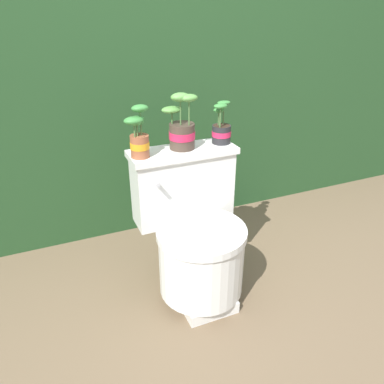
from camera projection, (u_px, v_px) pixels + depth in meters
ground_plane at (207, 298)px, 1.91m from camera, size 12.00×12.00×0.00m
hedge_backdrop at (138, 102)px, 2.47m from camera, size 4.38×0.64×1.52m
toilet at (195, 236)px, 1.83m from camera, size 0.52×0.53×0.72m
potted_plant_left at (139, 137)px, 1.64m from camera, size 0.11×0.10×0.24m
potted_plant_midleft at (182, 129)px, 1.74m from camera, size 0.15×0.12×0.27m
potted_plant_middle at (221, 129)px, 1.82m from camera, size 0.11×0.10×0.20m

